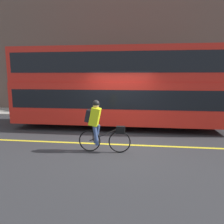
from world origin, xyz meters
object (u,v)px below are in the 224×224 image
Objects in this scene: cyclist_on_bike at (99,124)px; trash_bin at (23,105)px; bus at (119,84)px; street_sign_post at (42,91)px.

cyclist_on_bike is 8.95m from trash_bin.
bus is 5.96m from street_sign_post.
cyclist_on_bike is at bearing -53.46° from street_sign_post.
bus reaches higher than cyclist_on_bike.
cyclist_on_bike is at bearing -46.59° from trash_bin.
cyclist_on_bike reaches higher than trash_bin.
bus is at bearing -31.04° from street_sign_post.
street_sign_post is at bearing -0.29° from trash_bin.
bus is 7.26m from trash_bin.
cyclist_on_bike is at bearing -94.56° from bus.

